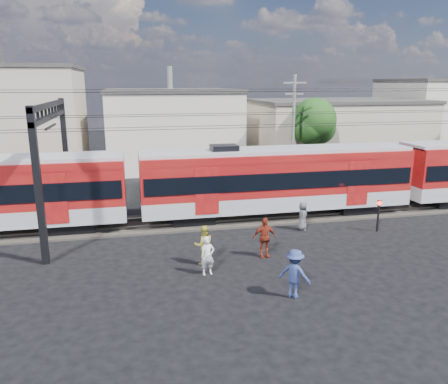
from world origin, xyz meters
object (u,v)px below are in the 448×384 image
Objects in this scene: pedestrian_a at (208,256)px; crossing_signal at (379,210)px; commuter_train at (280,178)px; pedestrian_c at (295,274)px.

pedestrian_a is 0.94× the size of crossing_signal.
commuter_train reaches higher than pedestrian_c.
pedestrian_c is at bearing -139.49° from crossing_signal.
crossing_signal reaches higher than pedestrian_a.
commuter_train is 5.84m from crossing_signal.
commuter_train is 30.30× the size of pedestrian_a.
crossing_signal is at bearing 10.62° from pedestrian_a.
pedestrian_a is 0.87× the size of pedestrian_c.
pedestrian_c reaches higher than crossing_signal.
pedestrian_c reaches higher than pedestrian_a.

